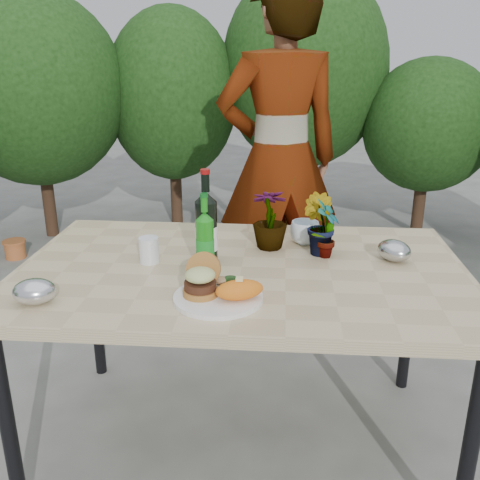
# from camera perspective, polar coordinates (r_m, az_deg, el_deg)

# --- Properties ---
(ground) EXTENTS (80.00, 80.00, 0.00)m
(ground) POSITION_cam_1_polar(r_m,az_deg,el_deg) (2.31, 0.17, -20.33)
(ground) COLOR #63635F
(ground) RESTS_ON ground
(patio_table) EXTENTS (1.60, 1.00, 0.75)m
(patio_table) POSITION_cam_1_polar(r_m,az_deg,el_deg) (1.94, 0.19, -4.43)
(patio_table) COLOR tan
(patio_table) RESTS_ON ground
(shrub_hedge) EXTENTS (6.76, 5.19, 2.18)m
(shrub_hedge) POSITION_cam_1_polar(r_m,az_deg,el_deg) (3.43, 4.13, 13.26)
(shrub_hedge) COLOR #382316
(shrub_hedge) RESTS_ON ground
(dinner_plate) EXTENTS (0.28, 0.28, 0.01)m
(dinner_plate) POSITION_cam_1_polar(r_m,az_deg,el_deg) (1.67, -2.34, -6.17)
(dinner_plate) COLOR white
(dinner_plate) RESTS_ON patio_table
(burger_stack) EXTENTS (0.11, 0.16, 0.11)m
(burger_stack) POSITION_cam_1_polar(r_m,az_deg,el_deg) (1.67, -4.17, -4.17)
(burger_stack) COLOR #B7722D
(burger_stack) RESTS_ON dinner_plate
(sweet_potato) EXTENTS (0.17, 0.12, 0.06)m
(sweet_potato) POSITION_cam_1_polar(r_m,az_deg,el_deg) (1.63, -0.06, -5.34)
(sweet_potato) COLOR orange
(sweet_potato) RESTS_ON dinner_plate
(grilled_veg) EXTENTS (0.08, 0.05, 0.03)m
(grilled_veg) POSITION_cam_1_polar(r_m,az_deg,el_deg) (1.74, -1.43, -4.28)
(grilled_veg) COLOR olive
(grilled_veg) RESTS_ON dinner_plate
(wine_bottle) EXTENTS (0.08, 0.08, 0.34)m
(wine_bottle) POSITION_cam_1_polar(r_m,az_deg,el_deg) (1.93, -3.61, 1.26)
(wine_bottle) COLOR black
(wine_bottle) RESTS_ON patio_table
(sparkling_water) EXTENTS (0.07, 0.07, 0.27)m
(sparkling_water) POSITION_cam_1_polar(r_m,az_deg,el_deg) (1.89, -3.75, -0.06)
(sparkling_water) COLOR #177D16
(sparkling_water) RESTS_ON patio_table
(plastic_cup) EXTENTS (0.07, 0.07, 0.09)m
(plastic_cup) POSITION_cam_1_polar(r_m,az_deg,el_deg) (1.97, -9.67, -1.06)
(plastic_cup) COLOR silver
(plastic_cup) RESTS_ON patio_table
(seedling_left) EXTENTS (0.12, 0.14, 0.22)m
(seedling_left) POSITION_cam_1_polar(r_m,az_deg,el_deg) (1.99, 9.19, 1.13)
(seedling_left) COLOR #25541C
(seedling_left) RESTS_ON patio_table
(seedling_mid) EXTENTS (0.16, 0.16, 0.23)m
(seedling_mid) POSITION_cam_1_polar(r_m,az_deg,el_deg) (2.03, 8.36, 1.63)
(seedling_mid) COLOR #2D5C1F
(seedling_mid) RESTS_ON patio_table
(seedling_right) EXTENTS (0.15, 0.15, 0.24)m
(seedling_right) POSITION_cam_1_polar(r_m,az_deg,el_deg) (2.07, 3.23, 2.28)
(seedling_right) COLOR #2F6121
(seedling_right) RESTS_ON patio_table
(blue_bowl) EXTENTS (0.13, 0.13, 0.09)m
(blue_bowl) POSITION_cam_1_polar(r_m,az_deg,el_deg) (2.15, 6.93, 0.79)
(blue_bowl) COLOR white
(blue_bowl) RESTS_ON patio_table
(foil_packet_left) EXTENTS (0.14, 0.12, 0.08)m
(foil_packet_left) POSITION_cam_1_polar(r_m,az_deg,el_deg) (1.75, -21.07, -5.14)
(foil_packet_left) COLOR silver
(foil_packet_left) RESTS_ON patio_table
(foil_packet_right) EXTENTS (0.17, 0.17, 0.08)m
(foil_packet_right) POSITION_cam_1_polar(r_m,az_deg,el_deg) (2.04, 16.11, -1.08)
(foil_packet_right) COLOR #B0B2B7
(foil_packet_right) RESTS_ON patio_table
(person) EXTENTS (0.78, 0.62, 1.86)m
(person) POSITION_cam_1_polar(r_m,az_deg,el_deg) (2.89, 4.23, 8.50)
(person) COLOR #96674B
(person) RESTS_ON ground
(terracotta_pot) EXTENTS (0.17, 0.17, 0.14)m
(terracotta_pot) POSITION_cam_1_polar(r_m,az_deg,el_deg) (4.37, -22.88, -0.88)
(terracotta_pot) COLOR #B9602F
(terracotta_pot) RESTS_ON ground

